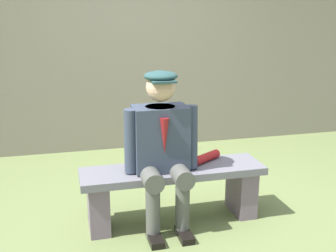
{
  "coord_description": "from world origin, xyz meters",
  "views": [
    {
      "loc": [
        0.81,
        2.99,
        1.64
      ],
      "look_at": [
        0.04,
        0.0,
        0.81
      ],
      "focal_mm": 43.98,
      "sensor_mm": 36.0,
      "label": 1
    }
  ],
  "objects": [
    {
      "name": "seated_man",
      "position": [
        0.1,
        0.05,
        0.69
      ],
      "size": [
        0.59,
        0.55,
        1.25
      ],
      "color": "#374154",
      "rests_on": "ground"
    },
    {
      "name": "rolled_magazine",
      "position": [
        -0.31,
        -0.08,
        0.5
      ],
      "size": [
        0.29,
        0.22,
        0.07
      ],
      "primitive_type": "cylinder",
      "rotation": [
        0.0,
        1.57,
        0.56
      ],
      "color": "#B21E1E",
      "rests_on": "bench"
    },
    {
      "name": "stadium_wall",
      "position": [
        0.0,
        -2.13,
        1.05
      ],
      "size": [
        12.0,
        0.24,
        2.09
      ],
      "primitive_type": "cube",
      "color": "gray",
      "rests_on": "ground"
    },
    {
      "name": "ground_plane",
      "position": [
        0.0,
        0.0,
        0.0
      ],
      "size": [
        30.0,
        30.0,
        0.0
      ],
      "primitive_type": "plane",
      "color": "olive"
    },
    {
      "name": "bench",
      "position": [
        0.0,
        0.0,
        0.31
      ],
      "size": [
        1.48,
        0.39,
        0.46
      ],
      "color": "slate",
      "rests_on": "ground"
    }
  ]
}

